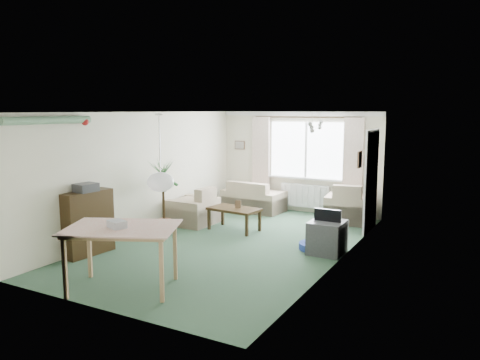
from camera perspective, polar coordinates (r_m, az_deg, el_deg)
The scene contains 25 objects.
ground at distance 8.66m, azimuth -0.96°, elevation -7.80°, with size 6.50×6.50×0.00m, color #30503A.
window at distance 11.20m, azimuth 8.10°, elevation 3.65°, with size 1.80×0.03×1.30m, color white.
curtain_rod at distance 11.09m, azimuth 8.04°, elevation 7.59°, with size 2.60×0.03×0.03m, color black.
curtain_left at distance 11.59m, azimuth 2.57°, elevation 2.75°, with size 0.45×0.08×2.00m, color beige.
curtain_right at distance 10.78m, azimuth 13.62°, elevation 2.08°, with size 0.45×0.08×2.00m, color beige.
radiator at distance 11.31m, azimuth 7.92°, elevation -1.92°, with size 1.20×0.10×0.55m, color white.
doorway at distance 9.77m, azimuth 15.75°, elevation -0.24°, with size 0.03×0.95×2.00m, color black.
pendant_lamp at distance 6.36m, azimuth -9.66°, elevation -0.24°, with size 0.36×0.36×0.36m, color white.
tinsel_garland at distance 7.78m, azimuth -22.27°, elevation 6.75°, with size 1.60×1.60×0.12m, color #196626.
bauble_cluster_a at distance 8.60m, azimuth 9.63°, elevation 6.97°, with size 0.20×0.20×0.20m, color silver.
bauble_cluster_b at distance 7.37m, azimuth 8.79°, elevation 6.75°, with size 0.20×0.20×0.20m, color silver.
wall_picture_back at distance 11.95m, azimuth -0.02°, elevation 4.28°, with size 0.28×0.03×0.22m, color brown.
wall_picture_right at distance 8.74m, azimuth 14.39°, elevation 2.44°, with size 0.03×0.24×0.30m, color brown.
sofa at distance 11.38m, azimuth 1.66°, elevation -1.95°, with size 1.46×0.78×0.73m, color beige.
armchair_corner at distance 10.51m, azimuth 13.17°, elevation -2.69°, with size 0.96×0.91×0.86m, color tan.
armchair_left at distance 10.11m, azimuth -5.75°, elevation -3.10°, with size 0.91×0.86×0.81m, color #C8B597.
coffee_table at distance 9.57m, azimuth -0.72°, elevation -4.79°, with size 1.03×0.57×0.46m, color black.
photo_frame at distance 9.50m, azimuth -0.24°, elevation -2.96°, with size 0.12×0.02×0.16m, color brown.
bookshelf at distance 8.33m, azimuth -18.04°, elevation -5.01°, with size 0.30×0.89×1.09m, color black.
hifi_box at distance 8.17m, azimuth -18.29°, elevation -0.88°, with size 0.28×0.35×0.14m, color #313236.
houseplant at distance 9.37m, azimuth -9.33°, elevation -1.98°, with size 0.64×0.64×1.49m, color #1A4C27.
dining_table at distance 6.66m, azimuth -14.07°, elevation -9.30°, with size 1.37×0.91×0.85m, color tan.
gift_box at distance 6.49m, azimuth -14.77°, elevation -5.31°, with size 0.25×0.18×0.12m, color #B4B4C0.
tv_cube at distance 8.19m, azimuth 10.57°, elevation -6.88°, with size 0.56×0.62×0.56m, color #3B3A40.
pet_bed at distance 8.43m, azimuth 9.19°, elevation -7.97°, with size 0.58×0.58×0.12m, color #2329A1.
Camera 1 is at (4.10, -7.23, 2.44)m, focal length 35.00 mm.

